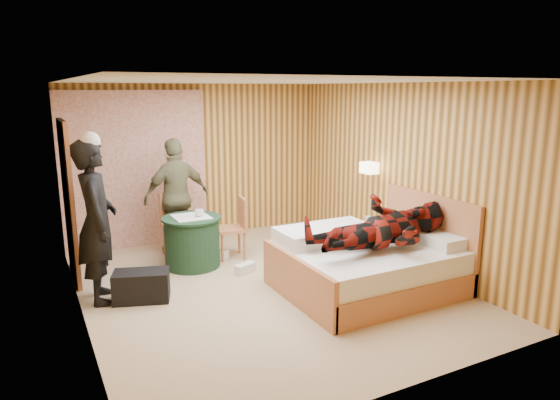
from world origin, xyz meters
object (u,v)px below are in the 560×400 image
chair_far (177,218)px  man_at_table (177,197)px  duffel_bag (141,286)px  nightstand (373,241)px  round_table (192,241)px  woman_standing (97,222)px  chair_near (236,223)px  man_on_bed (385,215)px  bed (369,264)px  wall_lamp (369,168)px

chair_far → man_at_table: size_ratio=0.54×
duffel_bag → man_at_table: 1.89m
nightstand → round_table: round_table is taller
round_table → chair_far: 0.66m
duffel_bag → woman_standing: size_ratio=0.33×
chair_near → man_on_bed: (1.01, -2.08, 0.47)m
nightstand → round_table: 2.59m
chair_near → round_table: bearing=-73.6°
round_table → nightstand: bearing=-19.7°
duffel_bag → woman_standing: 0.90m
chair_far → woman_standing: (-1.26, -1.24, 0.40)m
bed → man_at_table: man_at_table is taller
woman_standing → man_at_table: size_ratio=1.09×
man_on_bed → bed: bearing=96.8°
chair_far → nightstand: bearing=-52.7°
chair_far → duffel_bag: (-0.86, -1.49, -0.36)m
nightstand → man_on_bed: man_on_bed is taller
bed → wall_lamp: bearing=53.9°
nightstand → woman_standing: 3.79m
nightstand → woman_standing: woman_standing is taller
nightstand → man_at_table: (-2.43, 1.55, 0.60)m
wall_lamp → chair_near: bearing=157.0°
chair_near → man_at_table: man_at_table is taller
round_table → chair_far: chair_far is taller
nightstand → chair_far: chair_far is taller
nightstand → round_table: bearing=160.3°
wall_lamp → man_on_bed: (-0.77, -1.33, -0.32)m
chair_near → duffel_bag: size_ratio=1.41×
nightstand → chair_near: (-1.74, 0.96, 0.25)m
chair_far → woman_standing: 1.82m
chair_near → man_on_bed: man_on_bed is taller
nightstand → chair_far: bearing=148.5°
wall_lamp → woman_standing: (-3.77, 0.07, -0.36)m
man_at_table → man_on_bed: 3.17m
wall_lamp → chair_far: bearing=152.4°
man_at_table → nightstand: bearing=138.8°
duffel_bag → chair_far: bearing=78.7°
duffel_bag → man_at_table: size_ratio=0.36×
round_table → duffel_bag: round_table is taller
chair_near → man_on_bed: 2.36m
duffel_bag → nightstand: bearing=18.3°
wall_lamp → woman_standing: 3.78m
bed → nightstand: size_ratio=3.91×
bed → duffel_bag: (-2.56, 0.92, -0.14)m
duffel_bag → round_table: bearing=62.5°
bed → round_table: (-1.68, 1.77, 0.04)m
bed → duffel_bag: size_ratio=3.25×
wall_lamp → chair_far: 2.93m
bed → round_table: bed is taller
wall_lamp → nightstand: bearing=-102.2°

